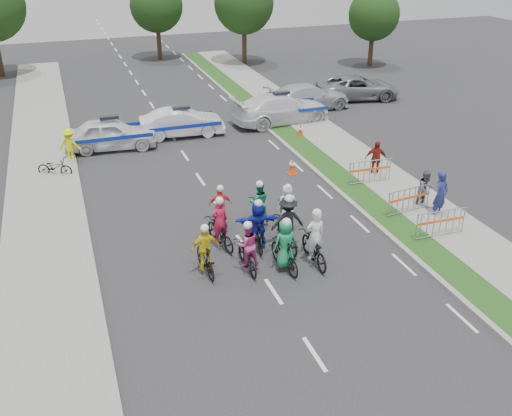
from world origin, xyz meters
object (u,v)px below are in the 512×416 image
object	(u,v)px
rider_8	(259,209)
spectator_2	(376,159)
cone_0	(292,166)
marshal_hiviz	(70,145)
rider_1	(285,249)
rider_0	(314,245)
cone_1	(300,131)
civilian_suv	(358,88)
rider_3	(205,254)
spectator_1	(426,189)
rider_4	(287,227)
rider_7	(287,210)
barrier_2	(370,173)
tree_2	(374,15)
rider_9	(220,210)
police_car_0	(111,134)
police_car_2	(281,109)
tree_1	(244,4)
rider_5	(258,228)
barrier_1	(409,201)
spectator_0	(441,195)
rider_6	(220,230)
parked_bike	(55,167)
civilian_sedan	(308,97)
rider_2	(247,251)
barrier_0	(440,225)

from	to	relation	value
rider_8	spectator_2	bearing A→B (deg)	-146.24
cone_0	marshal_hiviz	bearing A→B (deg)	152.66
marshal_hiviz	rider_1	bearing A→B (deg)	139.19
rider_0	cone_1	size ratio (longest dim) A/B	2.89
rider_0	civilian_suv	bearing A→B (deg)	-120.66
rider_3	spectator_1	size ratio (longest dim) A/B	1.15
rider_4	rider_7	distance (m)	1.55
rider_3	barrier_2	bearing A→B (deg)	-156.05
rider_3	cone_1	xyz separation A→B (m)	(8.01, 10.92, -0.36)
rider_1	spectator_1	size ratio (longest dim) A/B	1.22
rider_4	spectator_2	bearing A→B (deg)	-139.80
rider_7	cone_1	xyz separation A→B (m)	(4.38, 8.84, -0.34)
civilian_suv	spectator_1	xyz separation A→B (m)	(-4.99, -14.66, 0.06)
rider_4	spectator_1	world-z (taller)	rider_4
rider_4	tree_2	world-z (taller)	tree_2
rider_9	police_car_0	distance (m)	10.02
rider_0	marshal_hiviz	distance (m)	13.83
cone_0	police_car_2	bearing A→B (deg)	72.43
rider_7	police_car_0	world-z (taller)	rider_7
tree_1	rider_4	bearing A→B (deg)	-105.39
rider_5	barrier_1	size ratio (longest dim) A/B	0.94
spectator_0	rider_6	bearing A→B (deg)	154.02
parked_bike	spectator_2	bearing A→B (deg)	-83.90
rider_9	spectator_1	size ratio (longest dim) A/B	1.10
civilian_sedan	tree_1	xyz separation A→B (m)	(0.26, 12.89, 3.79)
rider_5	civilian_suv	xyz separation A→B (m)	(12.22, 15.44, -0.07)
rider_1	barrier_2	bearing A→B (deg)	-146.12
civilian_sedan	cone_0	size ratio (longest dim) A/B	7.36
rider_5	rider_0	bearing A→B (deg)	141.78
rider_6	rider_8	size ratio (longest dim) A/B	1.05
rider_6	tree_2	size ratio (longest dim) A/B	0.34
police_car_2	rider_3	bearing A→B (deg)	144.55
rider_7	marshal_hiviz	world-z (taller)	rider_7
rider_2	marshal_hiviz	distance (m)	12.55
police_car_0	marshal_hiviz	distance (m)	2.29
barrier_2	cone_1	xyz separation A→B (m)	(-0.37, 6.56, -0.22)
rider_0	marshal_hiviz	size ratio (longest dim) A/B	1.24
rider_7	cone_0	distance (m)	4.97
police_car_0	spectator_1	xyz separation A→B (m)	(10.83, -10.74, 0.02)
police_car_0	spectator_1	size ratio (longest dim) A/B	2.86
spectator_0	spectator_2	bearing A→B (deg)	72.36
rider_6	parked_bike	distance (m)	9.81
parked_bike	tree_2	distance (m)	28.21
rider_4	barrier_1	size ratio (longest dim) A/B	1.02
civilian_suv	spectator_0	size ratio (longest dim) A/B	2.79
spectator_1	barrier_0	world-z (taller)	spectator_1
spectator_2	rider_7	bearing A→B (deg)	-129.79
police_car_0	barrier_1	bearing A→B (deg)	-131.98
police_car_2	barrier_0	size ratio (longest dim) A/B	2.79
police_car_0	barrier_1	xyz separation A→B (m)	(9.88, -11.07, -0.20)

